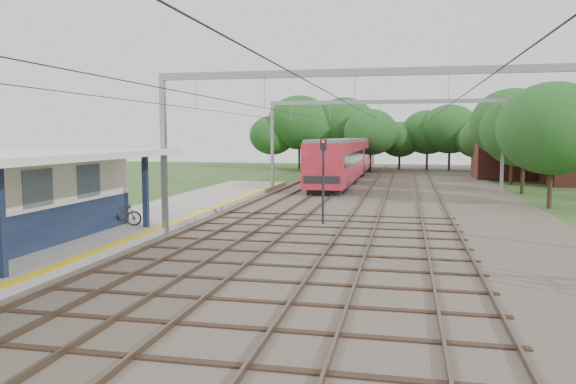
# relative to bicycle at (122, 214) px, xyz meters

# --- Properties ---
(ballast_bed) EXTENTS (18.00, 90.00, 0.10)m
(ballast_bed) POSITION_rel_bicycle_xyz_m (11.08, 15.00, -0.82)
(ballast_bed) COLOR #473D33
(ballast_bed) RESTS_ON ground
(platform) EXTENTS (5.00, 52.00, 0.35)m
(platform) POSITION_rel_bicycle_xyz_m (-0.42, -1.00, -0.70)
(platform) COLOR gray
(platform) RESTS_ON ground
(yellow_stripe) EXTENTS (0.45, 52.00, 0.01)m
(yellow_stripe) POSITION_rel_bicycle_xyz_m (1.83, -1.00, -0.52)
(yellow_stripe) COLOR yellow
(yellow_stripe) RESTS_ON platform
(rail_tracks) EXTENTS (11.80, 88.00, 0.15)m
(rail_tracks) POSITION_rel_bicycle_xyz_m (8.58, 15.00, -0.70)
(rail_tracks) COLOR brown
(rail_tracks) RESTS_ON ballast_bed
(catenary_system) EXTENTS (17.22, 88.00, 7.00)m
(catenary_system) POSITION_rel_bicycle_xyz_m (10.46, 10.28, 4.64)
(catenary_system) COLOR gray
(catenary_system) RESTS_ON ground
(tree_band) EXTENTS (31.72, 30.88, 8.82)m
(tree_band) POSITION_rel_bicycle_xyz_m (10.92, 42.12, 4.05)
(tree_band) COLOR #382619
(tree_band) RESTS_ON ground
(house_far) EXTENTS (8.00, 6.12, 8.66)m
(house_far) POSITION_rel_bicycle_xyz_m (23.08, 37.00, 2.36)
(house_far) COLOR brown
(house_far) RESTS_ON ground
(bicycle) EXTENTS (1.81, 0.98, 1.04)m
(bicycle) POSITION_rel_bicycle_xyz_m (0.00, 0.00, 0.00)
(bicycle) COLOR black
(bicycle) RESTS_ON platform
(train) EXTENTS (3.02, 37.65, 3.97)m
(train) POSITION_rel_bicycle_xyz_m (6.58, 34.84, 1.34)
(train) COLOR black
(train) RESTS_ON ballast_bed
(signal_post) EXTENTS (0.31, 0.28, 4.19)m
(signal_post) POSITION_rel_bicycle_xyz_m (8.43, 4.12, 1.73)
(signal_post) COLOR black
(signal_post) RESTS_ON ground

